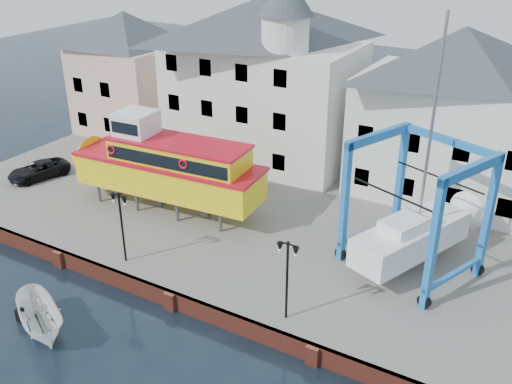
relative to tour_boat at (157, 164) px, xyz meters
The scene contains 12 objects.
ground 10.67m from the tour_boat, 48.55° to the right, with size 140.00×140.00×0.00m, color black.
hardstanding 8.23m from the tour_boat, 28.59° to the left, with size 44.00×22.00×1.00m, color #615E58.
quay_wall 10.42m from the tour_boat, 48.15° to the right, with size 44.00×0.47×1.00m.
building_pink 15.73m from the tour_boat, 137.27° to the left, with size 8.00×7.00×10.30m.
building_white_main 11.60m from the tour_boat, 81.25° to the left, with size 14.00×8.30×14.00m.
building_white_right 19.57m from the tour_boat, 36.64° to the left, with size 12.00×8.00×11.20m.
lamp_post_left 6.73m from the tour_boat, 67.67° to the right, with size 1.12×0.32×4.20m.
lamp_post_right 14.02m from the tour_boat, 26.37° to the right, with size 1.12×0.32×4.20m.
tour_boat is the anchor object (origin of this frame).
travel_lift 16.67m from the tour_boat, ahead, with size 7.62×9.11×13.45m.
van 10.78m from the tour_boat, behind, with size 2.01×4.35×1.21m, color black.
motorboat_a 12.82m from the tour_boat, 79.16° to the right, with size 1.77×4.70×1.81m, color white.
Camera 1 is at (15.70, -18.44, 18.17)m, focal length 40.00 mm.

